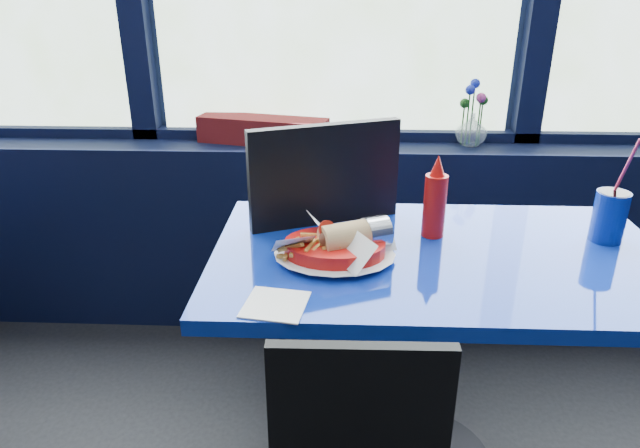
# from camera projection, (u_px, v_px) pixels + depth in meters

# --- Properties ---
(window_sill) EXTENTS (5.00, 0.26, 0.80)m
(window_sill) POSITION_uv_depth(u_px,v_px,m) (332.00, 234.00, 2.45)
(window_sill) COLOR black
(window_sill) RESTS_ON ground
(near_table) EXTENTS (1.20, 0.70, 0.75)m
(near_table) POSITION_uv_depth(u_px,v_px,m) (434.00, 311.00, 1.58)
(near_table) COLOR black
(near_table) RESTS_ON ground
(chair_near_back) EXTENTS (0.61, 0.62, 1.04)m
(chair_near_back) POSITION_uv_depth(u_px,v_px,m) (341.00, 249.00, 1.86)
(chair_near_back) COLOR black
(chair_near_back) RESTS_ON ground
(planter_box) EXTENTS (0.54, 0.25, 0.10)m
(planter_box) POSITION_uv_depth(u_px,v_px,m) (263.00, 130.00, 2.29)
(planter_box) COLOR maroon
(planter_box) RESTS_ON window_sill
(flower_vase) EXTENTS (0.13, 0.14, 0.26)m
(flower_vase) POSITION_uv_depth(u_px,v_px,m) (472.00, 126.00, 2.24)
(flower_vase) COLOR silver
(flower_vase) RESTS_ON window_sill
(food_basket) EXTENTS (0.28, 0.26, 0.10)m
(food_basket) POSITION_uv_depth(u_px,v_px,m) (337.00, 246.00, 1.46)
(food_basket) COLOR red
(food_basket) RESTS_ON near_table
(ketchup_bottle) EXTENTS (0.06, 0.06, 0.23)m
(ketchup_bottle) POSITION_uv_depth(u_px,v_px,m) (435.00, 201.00, 1.57)
(ketchup_bottle) COLOR red
(ketchup_bottle) RESTS_ON near_table
(soda_cup) EXTENTS (0.09, 0.09, 0.30)m
(soda_cup) POSITION_uv_depth(u_px,v_px,m) (610.00, 215.00, 1.55)
(soda_cup) COLOR navy
(soda_cup) RESTS_ON near_table
(napkin) EXTENTS (0.15, 0.15, 0.00)m
(napkin) POSITION_uv_depth(u_px,v_px,m) (275.00, 304.00, 1.26)
(napkin) COLOR white
(napkin) RESTS_ON near_table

